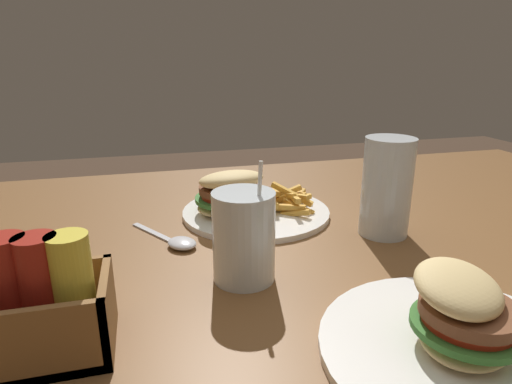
{
  "coord_description": "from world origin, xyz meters",
  "views": [
    {
      "loc": [
        0.25,
        0.53,
        1.0
      ],
      "look_at": [
        0.06,
        -0.19,
        0.76
      ],
      "focal_mm": 30.0,
      "sensor_mm": 36.0,
      "label": 1
    }
  ],
  "objects_px": {
    "meal_plate_near": "(244,201)",
    "juice_glass": "(244,241)",
    "spoon": "(179,242)",
    "meal_plate_far": "(462,335)",
    "beer_glass": "(386,189)",
    "condiment_caddy": "(46,307)"
  },
  "relations": [
    {
      "from": "meal_plate_near",
      "to": "beer_glass",
      "type": "relative_size",
      "value": 1.68
    },
    {
      "from": "meal_plate_far",
      "to": "beer_glass",
      "type": "bearing_deg",
      "value": -106.69
    },
    {
      "from": "condiment_caddy",
      "to": "spoon",
      "type": "bearing_deg",
      "value": -123.33
    },
    {
      "from": "meal_plate_near",
      "to": "spoon",
      "type": "xyz_separation_m",
      "value": [
        0.13,
        0.1,
        -0.02
      ]
    },
    {
      "from": "spoon",
      "to": "condiment_caddy",
      "type": "relative_size",
      "value": 1.17
    },
    {
      "from": "meal_plate_near",
      "to": "condiment_caddy",
      "type": "relative_size",
      "value": 2.15
    },
    {
      "from": "juice_glass",
      "to": "meal_plate_far",
      "type": "bearing_deg",
      "value": 129.57
    },
    {
      "from": "spoon",
      "to": "meal_plate_near",
      "type": "bearing_deg",
      "value": 94.77
    },
    {
      "from": "juice_glass",
      "to": "meal_plate_far",
      "type": "height_order",
      "value": "juice_glass"
    },
    {
      "from": "meal_plate_near",
      "to": "juice_glass",
      "type": "distance_m",
      "value": 0.23
    },
    {
      "from": "beer_glass",
      "to": "meal_plate_near",
      "type": "bearing_deg",
      "value": -33.15
    },
    {
      "from": "juice_glass",
      "to": "spoon",
      "type": "bearing_deg",
      "value": -58.66
    },
    {
      "from": "meal_plate_far",
      "to": "condiment_caddy",
      "type": "xyz_separation_m",
      "value": [
        0.39,
        -0.11,
        0.03
      ]
    },
    {
      "from": "beer_glass",
      "to": "condiment_caddy",
      "type": "height_order",
      "value": "beer_glass"
    },
    {
      "from": "juice_glass",
      "to": "meal_plate_far",
      "type": "xyz_separation_m",
      "value": [
        -0.17,
        0.2,
        -0.03
      ]
    },
    {
      "from": "condiment_caddy",
      "to": "juice_glass",
      "type": "bearing_deg",
      "value": -156.55
    },
    {
      "from": "meal_plate_near",
      "to": "beer_glass",
      "type": "distance_m",
      "value": 0.25
    },
    {
      "from": "beer_glass",
      "to": "juice_glass",
      "type": "bearing_deg",
      "value": 18.59
    },
    {
      "from": "beer_glass",
      "to": "condiment_caddy",
      "type": "bearing_deg",
      "value": 20.87
    },
    {
      "from": "meal_plate_near",
      "to": "juice_glass",
      "type": "relative_size",
      "value": 1.67
    },
    {
      "from": "beer_glass",
      "to": "meal_plate_far",
      "type": "height_order",
      "value": "beer_glass"
    },
    {
      "from": "beer_glass",
      "to": "spoon",
      "type": "xyz_separation_m",
      "value": [
        0.33,
        -0.04,
        -0.07
      ]
    }
  ]
}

